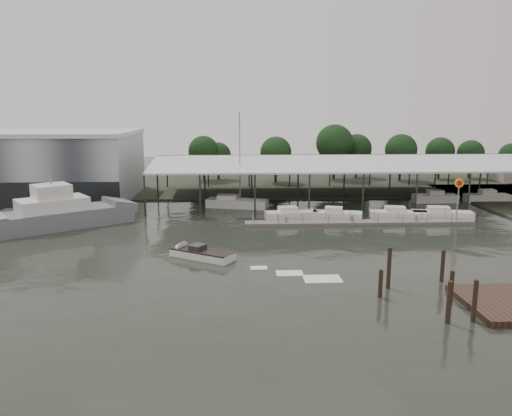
{
  "coord_description": "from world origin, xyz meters",
  "views": [
    {
      "loc": [
        -0.4,
        -48.55,
        13.8
      ],
      "look_at": [
        2.25,
        8.23,
        2.5
      ],
      "focal_mm": 35.0,
      "sensor_mm": 36.0,
      "label": 1
    }
  ],
  "objects_px": {
    "shell_fuel_sign": "(459,192)",
    "grey_trawler": "(63,214)",
    "speedboat_underway": "(197,253)",
    "white_sailboat": "(236,203)"
  },
  "relations": [
    {
      "from": "grey_trawler",
      "to": "white_sailboat",
      "type": "xyz_separation_m",
      "value": [
        20.71,
        10.9,
        -0.92
      ]
    },
    {
      "from": "shell_fuel_sign",
      "to": "white_sailboat",
      "type": "height_order",
      "value": "white_sailboat"
    },
    {
      "from": "speedboat_underway",
      "to": "grey_trawler",
      "type": "bearing_deg",
      "value": -6.63
    },
    {
      "from": "shell_fuel_sign",
      "to": "grey_trawler",
      "type": "distance_m",
      "value": 47.75
    },
    {
      "from": "shell_fuel_sign",
      "to": "grey_trawler",
      "type": "xyz_separation_m",
      "value": [
        -47.69,
        0.47,
        -2.35
      ]
    },
    {
      "from": "grey_trawler",
      "to": "white_sailboat",
      "type": "height_order",
      "value": "white_sailboat"
    },
    {
      "from": "shell_fuel_sign",
      "to": "grey_trawler",
      "type": "relative_size",
      "value": 0.33
    },
    {
      "from": "grey_trawler",
      "to": "white_sailboat",
      "type": "distance_m",
      "value": 23.42
    },
    {
      "from": "grey_trawler",
      "to": "speedboat_underway",
      "type": "height_order",
      "value": "grey_trawler"
    },
    {
      "from": "shell_fuel_sign",
      "to": "grey_trawler",
      "type": "height_order",
      "value": "grey_trawler"
    }
  ]
}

